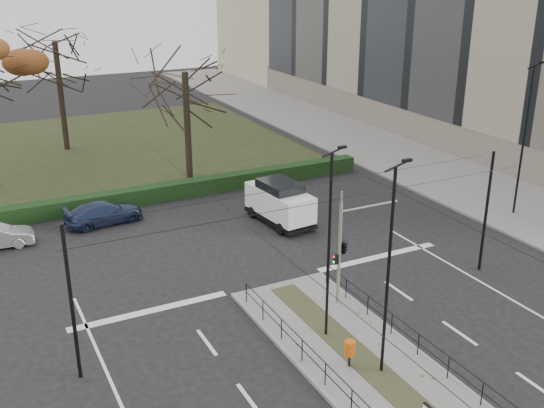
{
  "coord_description": "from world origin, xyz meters",
  "views": [
    {
      "loc": [
        -12.17,
        -18.42,
        13.99
      ],
      "look_at": [
        0.81,
        7.15,
        3.19
      ],
      "focal_mm": 42.0,
      "sensor_mm": 36.0,
      "label": 1
    }
  ],
  "objects_px": {
    "litter_bin": "(350,348)",
    "streetlamp_median_far": "(329,244)",
    "streetlamp_sidewalk": "(524,139)",
    "parked_car_third": "(104,213)",
    "bare_tree_center": "(56,50)",
    "bare_tree_near": "(185,80)",
    "white_van": "(280,201)",
    "streetlamp_median_near": "(389,271)",
    "traffic_light": "(345,245)"
  },
  "relations": [
    {
      "from": "litter_bin",
      "to": "streetlamp_median_far",
      "type": "xyz_separation_m",
      "value": [
        0.38,
        2.22,
        3.19
      ]
    },
    {
      "from": "traffic_light",
      "to": "white_van",
      "type": "bearing_deg",
      "value": 78.66
    },
    {
      "from": "streetlamp_median_far",
      "to": "litter_bin",
      "type": "bearing_deg",
      "value": -99.76
    },
    {
      "from": "streetlamp_sidewalk",
      "to": "parked_car_third",
      "type": "distance_m",
      "value": 24.5
    },
    {
      "from": "parked_car_third",
      "to": "bare_tree_near",
      "type": "height_order",
      "value": "bare_tree_near"
    },
    {
      "from": "bare_tree_center",
      "to": "bare_tree_near",
      "type": "xyz_separation_m",
      "value": [
        6.23,
        -11.59,
        -1.06
      ]
    },
    {
      "from": "litter_bin",
      "to": "bare_tree_center",
      "type": "distance_m",
      "value": 36.13
    },
    {
      "from": "streetlamp_median_near",
      "to": "streetlamp_sidewalk",
      "type": "relative_size",
      "value": 0.9
    },
    {
      "from": "streetlamp_median_near",
      "to": "litter_bin",
      "type": "bearing_deg",
      "value": 139.26
    },
    {
      "from": "litter_bin",
      "to": "streetlamp_median_far",
      "type": "relative_size",
      "value": 0.14
    },
    {
      "from": "bare_tree_center",
      "to": "bare_tree_near",
      "type": "bearing_deg",
      "value": -61.72
    },
    {
      "from": "parked_car_third",
      "to": "bare_tree_near",
      "type": "xyz_separation_m",
      "value": [
        7.16,
        5.35,
        6.25
      ]
    },
    {
      "from": "white_van",
      "to": "bare_tree_center",
      "type": "xyz_separation_m",
      "value": [
        -8.18,
        21.38,
        6.65
      ]
    },
    {
      "from": "streetlamp_sidewalk",
      "to": "white_van",
      "type": "xyz_separation_m",
      "value": [
        -13.04,
        5.25,
        -3.35
      ]
    },
    {
      "from": "white_van",
      "to": "bare_tree_near",
      "type": "bearing_deg",
      "value": 101.22
    },
    {
      "from": "streetlamp_median_far",
      "to": "bare_tree_near",
      "type": "height_order",
      "value": "bare_tree_near"
    },
    {
      "from": "traffic_light",
      "to": "bare_tree_center",
      "type": "distance_m",
      "value": 32.1
    },
    {
      "from": "bare_tree_center",
      "to": "parked_car_third",
      "type": "bearing_deg",
      "value": -93.13
    },
    {
      "from": "traffic_light",
      "to": "streetlamp_median_far",
      "type": "height_order",
      "value": "streetlamp_median_far"
    },
    {
      "from": "streetlamp_median_far",
      "to": "bare_tree_near",
      "type": "relative_size",
      "value": 0.8
    },
    {
      "from": "traffic_light",
      "to": "litter_bin",
      "type": "relative_size",
      "value": 4.44
    },
    {
      "from": "litter_bin",
      "to": "streetlamp_median_near",
      "type": "height_order",
      "value": "streetlamp_median_near"
    },
    {
      "from": "traffic_light",
      "to": "streetlamp_median_far",
      "type": "distance_m",
      "value": 3.06
    },
    {
      "from": "bare_tree_center",
      "to": "litter_bin",
      "type": "bearing_deg",
      "value": -83.8
    },
    {
      "from": "parked_car_third",
      "to": "bare_tree_center",
      "type": "distance_m",
      "value": 18.47
    },
    {
      "from": "parked_car_third",
      "to": "bare_tree_near",
      "type": "distance_m",
      "value": 10.9
    },
    {
      "from": "white_van",
      "to": "bare_tree_center",
      "type": "distance_m",
      "value": 23.84
    },
    {
      "from": "traffic_light",
      "to": "streetlamp_sidewalk",
      "type": "relative_size",
      "value": 0.52
    },
    {
      "from": "streetlamp_sidewalk",
      "to": "white_van",
      "type": "distance_m",
      "value": 14.45
    },
    {
      "from": "litter_bin",
      "to": "bare_tree_near",
      "type": "xyz_separation_m",
      "value": [
        2.41,
        23.64,
        6.0
      ]
    },
    {
      "from": "white_van",
      "to": "bare_tree_near",
      "type": "relative_size",
      "value": 0.5
    },
    {
      "from": "parked_car_third",
      "to": "litter_bin",
      "type": "bearing_deg",
      "value": -171.68
    },
    {
      "from": "litter_bin",
      "to": "bare_tree_center",
      "type": "xyz_separation_m",
      "value": [
        -3.83,
        35.23,
        7.06
      ]
    },
    {
      "from": "streetlamp_median_far",
      "to": "white_van",
      "type": "relative_size",
      "value": 1.59
    },
    {
      "from": "streetlamp_median_far",
      "to": "bare_tree_center",
      "type": "height_order",
      "value": "bare_tree_center"
    },
    {
      "from": "white_van",
      "to": "bare_tree_center",
      "type": "bearing_deg",
      "value": 110.93
    },
    {
      "from": "traffic_light",
      "to": "streetlamp_median_near",
      "type": "xyz_separation_m",
      "value": [
        -1.5,
        -4.94,
        1.36
      ]
    },
    {
      "from": "streetlamp_median_far",
      "to": "white_van",
      "type": "height_order",
      "value": "streetlamp_median_far"
    },
    {
      "from": "bare_tree_near",
      "to": "litter_bin",
      "type": "bearing_deg",
      "value": -95.81
    },
    {
      "from": "litter_bin",
      "to": "streetlamp_median_far",
      "type": "height_order",
      "value": "streetlamp_median_far"
    },
    {
      "from": "litter_bin",
      "to": "streetlamp_sidewalk",
      "type": "relative_size",
      "value": 0.12
    },
    {
      "from": "streetlamp_median_near",
      "to": "bare_tree_center",
      "type": "xyz_separation_m",
      "value": [
        -4.73,
        36.01,
        3.75
      ]
    },
    {
      "from": "parked_car_third",
      "to": "bare_tree_center",
      "type": "xyz_separation_m",
      "value": [
        0.93,
        16.94,
        7.3
      ]
    },
    {
      "from": "traffic_light",
      "to": "streetlamp_median_far",
      "type": "xyz_separation_m",
      "value": [
        -2.02,
        -1.94,
        1.24
      ]
    },
    {
      "from": "traffic_light",
      "to": "bare_tree_center",
      "type": "xyz_separation_m",
      "value": [
        -6.24,
        31.07,
        5.11
      ]
    },
    {
      "from": "streetlamp_sidewalk",
      "to": "parked_car_third",
      "type": "relative_size",
      "value": 1.99
    },
    {
      "from": "traffic_light",
      "to": "litter_bin",
      "type": "distance_m",
      "value": 5.19
    },
    {
      "from": "white_van",
      "to": "bare_tree_near",
      "type": "distance_m",
      "value": 11.44
    },
    {
      "from": "litter_bin",
      "to": "streetlamp_median_far",
      "type": "bearing_deg",
      "value": 80.24
    },
    {
      "from": "streetlamp_sidewalk",
      "to": "parked_car_third",
      "type": "xyz_separation_m",
      "value": [
        -22.14,
        9.69,
        -4.0
      ]
    }
  ]
}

